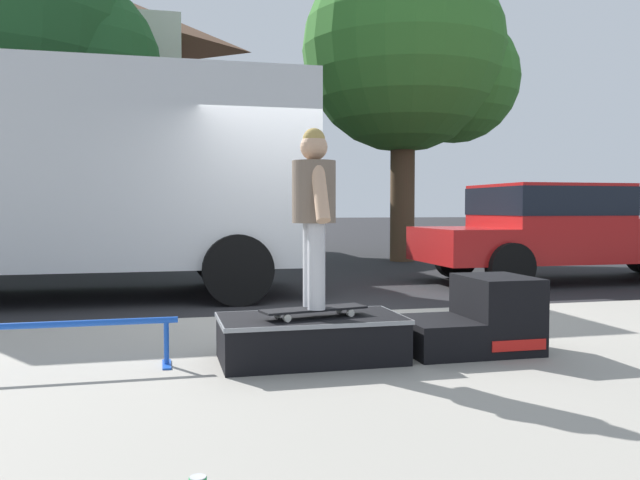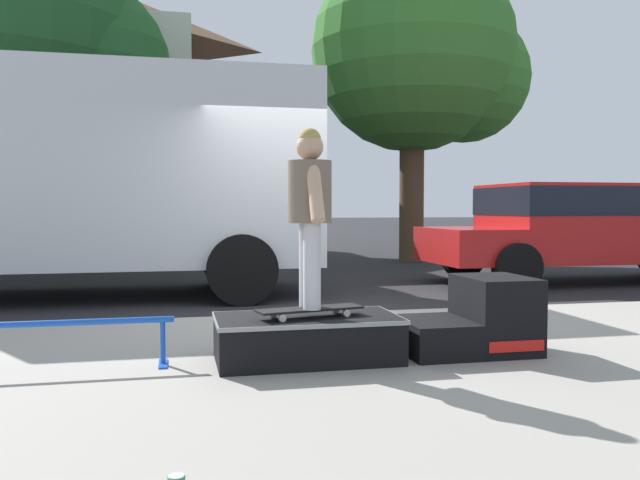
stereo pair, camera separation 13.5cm
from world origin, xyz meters
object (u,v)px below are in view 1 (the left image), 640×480
grind_rail (52,333)px  box_truck (50,173)px  pickup_truck_red (577,228)px  street_tree_main (414,57)px  kicker_ramp (479,320)px  skater_kid (314,203)px  street_tree_neighbour (8,36)px  skate_box (311,337)px  skateboard (314,310)px

grind_rail → box_truck: box_truck is taller
pickup_truck_red → street_tree_main: street_tree_main is taller
kicker_ramp → grind_rail: 3.12m
skater_kid → street_tree_neighbour: 11.21m
skate_box → street_tree_neighbour: bearing=112.1°
skate_box → kicker_ramp: 1.34m
box_truck → kicker_ramp: bearing=-51.4°
kicker_ramp → street_tree_main: 11.00m
kicker_ramp → street_tree_main: (3.30, 9.57, 4.31)m
skate_box → pickup_truck_red: size_ratio=0.23×
skateboard → skater_kid: skater_kid is taller
pickup_truck_red → skater_kid: bearing=-138.6°
skater_kid → street_tree_main: (4.63, 9.62, 3.40)m
street_tree_main → street_tree_neighbour: size_ratio=0.93×
pickup_truck_red → skateboard: bearing=-138.6°
grind_rail → street_tree_main: 12.21m
skateboard → street_tree_main: street_tree_main is taller
skateboard → skater_kid: (-0.00, 0.00, 0.77)m
grind_rail → kicker_ramp: bearing=-1.8°
skater_kid → pickup_truck_red: bearing=41.4°
skateboard → kicker_ramp: bearing=2.3°
kicker_ramp → box_truck: size_ratio=0.14×
kicker_ramp → grind_rail: size_ratio=0.59×
box_truck → street_tree_main: 9.07m
grind_rail → pickup_truck_red: 8.92m
street_tree_main → street_tree_neighbour: street_tree_neighbour is taller
kicker_ramp → street_tree_neighbour: size_ratio=0.13×
box_truck → skateboard: bearing=-62.7°
skateboard → box_truck: size_ratio=0.12×
kicker_ramp → grind_rail: (-3.12, 0.10, 0.02)m
pickup_truck_red → street_tree_main: (-1.06, 4.62, 3.77)m
grind_rail → skater_kid: 2.00m
kicker_ramp → skateboard: kicker_ramp is taller
box_truck → street_tree_main: size_ratio=0.97×
skater_kid → street_tree_main: 11.20m
grind_rail → box_truck: (-0.70, 4.69, 1.32)m
box_truck → street_tree_neighbour: street_tree_neighbour is taller
skate_box → box_truck: box_truck is taller
skater_kid → grind_rail: bearing=175.1°
grind_rail → street_tree_main: (6.42, 9.47, 4.28)m
skate_box → box_truck: size_ratio=0.19×
box_truck → skater_kid: bearing=-62.7°
skater_kid → box_truck: size_ratio=0.19×
skater_kid → street_tree_neighbour: street_tree_neighbour is taller
street_tree_main → box_truck: bearing=-146.1°
skateboard → grind_rail: bearing=175.1°
skate_box → street_tree_neighbour: size_ratio=0.17×
kicker_ramp → grind_rail: bearing=178.2°
pickup_truck_red → street_tree_neighbour: street_tree_neighbour is taller
grind_rail → box_truck: 4.92m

